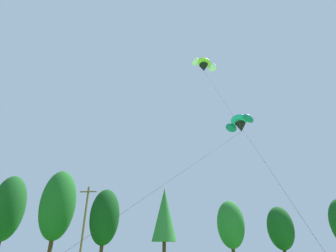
{
  "coord_description": "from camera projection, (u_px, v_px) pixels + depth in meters",
  "views": [
    {
      "loc": [
        -0.2,
        5.05,
        2.02
      ],
      "look_at": [
        -2.01,
        22.85,
        10.59
      ],
      "focal_mm": 27.5,
      "sensor_mm": 36.0,
      "label": 1
    }
  ],
  "objects": [
    {
      "name": "treeline_tree_b",
      "position": [
        8.0,
        208.0,
        46.28
      ],
      "size": [
        5.71,
        5.71,
        14.49
      ],
      "color": "#472D19",
      "rests_on": "ground_plane"
    },
    {
      "name": "treeline_tree_e",
      "position": [
        164.0,
        214.0,
        45.09
      ],
      "size": [
        4.26,
        4.26,
        12.09
      ],
      "color": "#472D19",
      "rests_on": "ground_plane"
    },
    {
      "name": "utility_pole",
      "position": [
        84.0,
        223.0,
        31.47
      ],
      "size": [
        2.2,
        0.26,
        9.29
      ],
      "color": "brown",
      "rests_on": "ground_plane"
    },
    {
      "name": "treeline_tree_d",
      "position": [
        105.0,
        217.0,
        43.29
      ],
      "size": [
        4.9,
        4.9,
        11.47
      ],
      "color": "#472D19",
      "rests_on": "ground_plane"
    },
    {
      "name": "treeline_tree_g",
      "position": [
        280.0,
        228.0,
        41.11
      ],
      "size": [
        4.06,
        4.06,
        8.37
      ],
      "color": "#472D19",
      "rests_on": "ground_plane"
    },
    {
      "name": "parafoil_kite_mid_lime_white",
      "position": [
        204.0,
        65.0,
        30.65
      ],
      "size": [
        5.9,
        12.59,
        21.52
      ],
      "color": "#93D633"
    },
    {
      "name": "treeline_tree_c",
      "position": [
        58.0,
        205.0,
        43.78
      ],
      "size": [
        5.75,
        5.75,
        14.64
      ],
      "color": "#472D19",
      "rests_on": "ground_plane"
    },
    {
      "name": "parafoil_kite_high_teal",
      "position": [
        240.0,
        123.0,
        27.47
      ],
      "size": [
        13.01,
        14.78,
        13.5
      ],
      "color": "teal"
    },
    {
      "name": "treeline_tree_f",
      "position": [
        231.0,
        224.0,
        41.26
      ],
      "size": [
        4.31,
        4.31,
        9.3
      ],
      "color": "#472D19",
      "rests_on": "ground_plane"
    }
  ]
}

